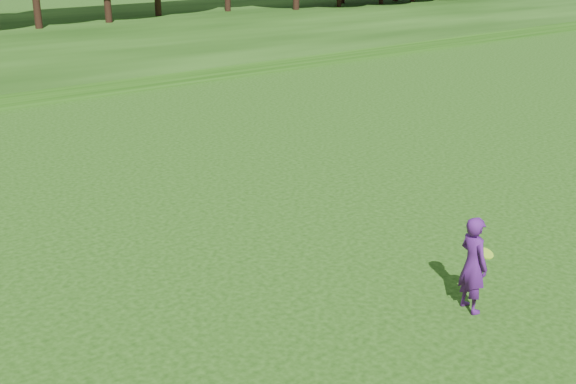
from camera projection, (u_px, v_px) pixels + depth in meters
ground at (258, 338)px, 11.97m from camera, size 140.00×140.00×0.00m
woman at (473, 264)px, 12.58m from camera, size 0.55×0.72×1.77m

